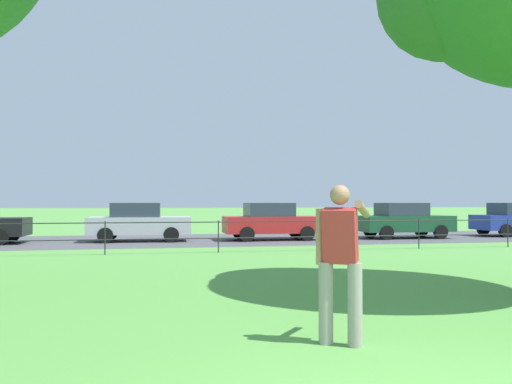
{
  "coord_description": "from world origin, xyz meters",
  "views": [
    {
      "loc": [
        -2.13,
        -2.92,
        1.56
      ],
      "look_at": [
        0.09,
        7.9,
        1.78
      ],
      "focal_mm": 36.83,
      "sensor_mm": 36.0,
      "label": 1
    }
  ],
  "objects": [
    {
      "name": "street_strip",
      "position": [
        0.0,
        19.05,
        0.0
      ],
      "size": [
        80.0,
        7.63,
        0.01
      ],
      "primitive_type": "cube",
      "color": "#4C4C51",
      "rests_on": "ground"
    },
    {
      "name": "park_fence",
      "position": [
        -0.0,
        13.27,
        0.67
      ],
      "size": [
        33.96,
        0.04,
        1.0
      ],
      "color": "#232328",
      "rests_on": "ground"
    },
    {
      "name": "person_thrower",
      "position": [
        -0.07,
        2.54,
        0.95
      ],
      "size": [
        0.77,
        0.67,
        1.75
      ],
      "color": "gray",
      "rests_on": "ground"
    },
    {
      "name": "car_silver_center",
      "position": [
        -2.5,
        18.59,
        0.78
      ],
      "size": [
        4.06,
        1.93,
        1.54
      ],
      "color": "#B7BABF",
      "rests_on": "ground"
    },
    {
      "name": "car_red_far_right",
      "position": [
        2.88,
        18.26,
        0.78
      ],
      "size": [
        4.01,
        1.83,
        1.54
      ],
      "color": "red",
      "rests_on": "ground"
    },
    {
      "name": "car_dark_green_right",
      "position": [
        8.78,
        18.18,
        0.78
      ],
      "size": [
        4.0,
        1.82,
        1.54
      ],
      "color": "#194C2D",
      "rests_on": "ground"
    }
  ]
}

